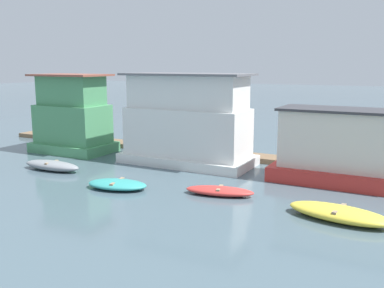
% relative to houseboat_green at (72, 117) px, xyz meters
% --- Properties ---
extents(ground_plane, '(200.00, 200.00, 0.00)m').
position_rel_houseboat_green_xyz_m(ground_plane, '(9.05, 0.30, -2.25)').
color(ground_plane, '#475B66').
extents(dock_walkway, '(33.80, 1.48, 0.30)m').
position_rel_houseboat_green_xyz_m(dock_walkway, '(9.05, 3.04, -2.10)').
color(dock_walkway, brown).
rests_on(dock_walkway, ground_plane).
extents(houseboat_green, '(5.01, 3.24, 4.99)m').
position_rel_houseboat_green_xyz_m(houseboat_green, '(0.00, 0.00, 0.00)').
color(houseboat_green, '#4C9360').
rests_on(houseboat_green, ground_plane).
extents(houseboat_white, '(7.50, 3.50, 5.11)m').
position_rel_houseboat_green_xyz_m(houseboat_white, '(8.14, 0.46, 0.13)').
color(houseboat_white, white).
rests_on(houseboat_white, ground_plane).
extents(houseboat_red, '(7.44, 3.20, 3.55)m').
position_rel_houseboat_green_xyz_m(houseboat_red, '(17.01, 0.39, -0.60)').
color(houseboat_red, red).
rests_on(houseboat_red, ground_plane).
extents(dinghy_grey, '(3.55, 1.25, 0.52)m').
position_rel_houseboat_green_xyz_m(dinghy_grey, '(2.49, -4.35, -1.99)').
color(dinghy_grey, gray).
rests_on(dinghy_grey, ground_plane).
extents(dinghy_teal, '(3.05, 2.02, 0.40)m').
position_rel_houseboat_green_xyz_m(dinghy_teal, '(7.72, -5.50, -2.05)').
color(dinghy_teal, teal).
rests_on(dinghy_teal, ground_plane).
extents(dinghy_red, '(3.14, 1.66, 0.37)m').
position_rel_houseboat_green_xyz_m(dinghy_red, '(12.25, -4.21, -2.06)').
color(dinghy_red, red).
rests_on(dinghy_red, ground_plane).
extents(dinghy_yellow, '(3.91, 2.00, 0.51)m').
position_rel_houseboat_green_xyz_m(dinghy_yellow, '(17.34, -4.97, -1.99)').
color(dinghy_yellow, yellow).
rests_on(dinghy_yellow, ground_plane).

